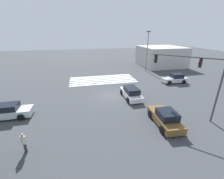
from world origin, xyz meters
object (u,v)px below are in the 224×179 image
at_px(car_2, 175,79).
at_px(pedestrian, 24,142).
at_px(car_1, 165,118).
at_px(car_3, 8,111).
at_px(car_0, 131,93).
at_px(street_light_pole_a, 147,48).
at_px(traffic_signal_mast, 198,74).

relative_size(car_2, pedestrian, 2.66).
xyz_separation_m(car_1, car_3, (15.28, -4.73, 0.01)).
bearing_deg(car_3, car_2, 15.91).
distance_m(car_0, car_3, 14.27).
relative_size(car_3, street_light_pole_a, 0.55).
xyz_separation_m(traffic_signal_mast, street_light_pole_a, (-3.89, -19.42, 0.43)).
bearing_deg(street_light_pole_a, pedestrian, 47.56).
bearing_deg(pedestrian, car_3, 74.36).
bearing_deg(pedestrian, street_light_pole_a, 2.37).
distance_m(car_2, street_light_pole_a, 10.20).
height_order(car_1, pedestrian, pedestrian).
distance_m(traffic_signal_mast, pedestrian, 15.99).
bearing_deg(street_light_pole_a, car_0, 58.37).
bearing_deg(car_1, traffic_signal_mast, -72.53).
bearing_deg(car_2, pedestrian, 33.59).
bearing_deg(car_0, car_3, 96.44).
bearing_deg(traffic_signal_mast, car_1, 58.50).
relative_size(traffic_signal_mast, car_3, 1.37).
xyz_separation_m(pedestrian, street_light_pole_a, (-19.35, -21.16, 4.14)).
relative_size(car_0, car_2, 1.05).
xyz_separation_m(car_1, car_2, (-8.57, -11.09, 0.03)).
bearing_deg(car_0, street_light_pole_a, -32.63).
bearing_deg(car_3, car_0, 8.43).
distance_m(traffic_signal_mast, car_0, 8.30).
bearing_deg(car_3, car_1, -16.23).
bearing_deg(car_0, traffic_signal_mast, -142.93).
height_order(car_0, street_light_pole_a, street_light_pole_a).
height_order(car_0, pedestrian, pedestrian).
relative_size(car_0, car_3, 0.98).
relative_size(car_0, car_1, 1.01).
relative_size(traffic_signal_mast, car_2, 1.47).
distance_m(traffic_signal_mast, car_2, 12.14).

